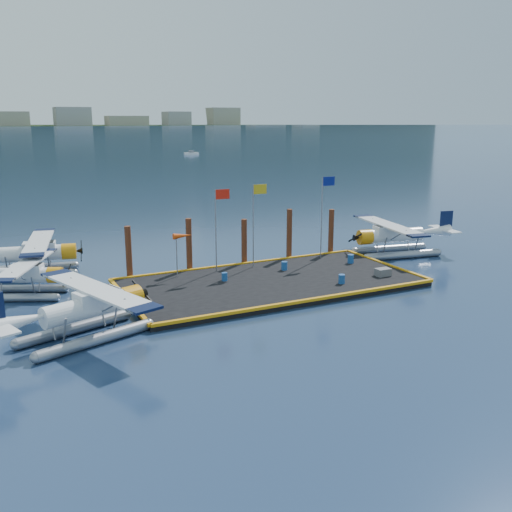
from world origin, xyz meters
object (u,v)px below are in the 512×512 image
at_px(crate, 383,272).
at_px(windsock, 183,237).
at_px(flagpole_blue, 324,205).
at_px(piling_2, 244,243).
at_px(seaplane_c, 34,256).
at_px(drum_0, 225,277).
at_px(seaplane_a, 91,310).
at_px(piling_3, 289,236).
at_px(drum_2, 284,266).
at_px(piling_1, 189,247).
at_px(seaplane_d, 392,238).
at_px(seaplane_b, 22,277).
at_px(piling_0, 129,254).
at_px(drum_4, 351,259).
at_px(drum_1, 342,279).
at_px(flagpole_red, 218,217).
at_px(flagpole_yellow, 256,213).
at_px(piling_4, 331,233).

height_order(crate, windsock, windsock).
distance_m(flagpole_blue, piling_2, 6.98).
relative_size(seaplane_c, drum_0, 17.38).
xyz_separation_m(seaplane_a, piling_3, (17.46, 9.69, 0.63)).
xyz_separation_m(drum_2, piling_1, (-6.17, 3.42, 1.38)).
distance_m(drum_0, piling_1, 4.46).
relative_size(seaplane_d, piling_2, 2.69).
height_order(crate, piling_2, piling_2).
bearing_deg(seaplane_b, crate, 97.17).
relative_size(flagpole_blue, piling_1, 1.55).
height_order(seaplane_a, piling_3, piling_3).
height_order(seaplane_a, piling_0, piling_0).
relative_size(seaplane_a, drum_4, 14.63).
height_order(drum_1, windsock, windsock).
height_order(windsock, piling_0, piling_0).
bearing_deg(drum_0, piling_0, 143.72).
bearing_deg(drum_2, piling_0, 162.24).
bearing_deg(seaplane_c, piling_1, 77.23).
relative_size(seaplane_d, drum_2, 16.19).
bearing_deg(seaplane_d, drum_1, 133.50).
xyz_separation_m(seaplane_a, drum_0, (10.03, 5.59, -0.84)).
height_order(drum_1, piling_2, piling_2).
bearing_deg(windsock, seaplane_d, -1.48).
relative_size(seaplane_b, piling_3, 1.92).
relative_size(drum_2, piling_0, 0.16).
bearing_deg(crate, piling_1, 145.94).
height_order(windsock, piling_2, piling_2).
relative_size(flagpole_blue, piling_2, 1.71).
distance_m(seaplane_a, drum_1, 16.99).
bearing_deg(flagpole_red, seaplane_b, 175.53).
xyz_separation_m(seaplane_a, seaplane_d, (26.24, 7.62, 0.05)).
height_order(flagpole_yellow, piling_0, flagpole_yellow).
relative_size(drum_1, piling_1, 0.15).
relative_size(drum_0, drum_4, 0.85).
bearing_deg(piling_0, windsock, -24.73).
height_order(drum_0, piling_3, piling_3).
relative_size(seaplane_d, piling_0, 2.55).
xyz_separation_m(drum_0, piling_0, (-5.58, 4.09, 1.32)).
bearing_deg(crate, piling_2, 132.33).
bearing_deg(seaplane_a, drum_4, 86.71).
height_order(flagpole_yellow, piling_3, flagpole_yellow).
height_order(piling_0, piling_4, same).
distance_m(seaplane_a, piling_3, 19.98).
distance_m(drum_1, flagpole_yellow, 8.31).
height_order(seaplane_b, flagpole_red, flagpole_red).
bearing_deg(flagpole_red, drum_0, -104.18).
relative_size(drum_0, piling_0, 0.14).
xyz_separation_m(drum_4, flagpole_yellow, (-7.08, 2.29, 3.78)).
xyz_separation_m(flagpole_red, piling_4, (10.79, 1.60, -2.40)).
bearing_deg(drum_4, seaplane_c, 158.94).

